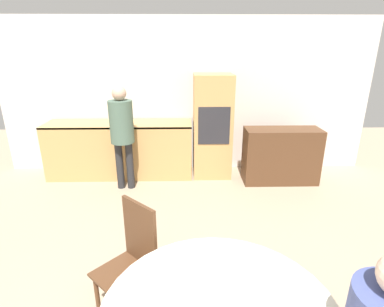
% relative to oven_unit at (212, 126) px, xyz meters
% --- Properties ---
extents(wall_back, '(6.37, 0.05, 2.60)m').
position_rel_oven_unit_xyz_m(wall_back, '(-0.44, 0.34, 0.44)').
color(wall_back, silver).
rests_on(wall_back, ground_plane).
extents(kitchen_counter, '(2.42, 0.60, 0.93)m').
position_rel_oven_unit_xyz_m(kitchen_counter, '(-1.56, -0.01, -0.38)').
color(kitchen_counter, tan).
rests_on(kitchen_counter, ground_plane).
extents(oven_unit, '(0.63, 0.59, 1.71)m').
position_rel_oven_unit_xyz_m(oven_unit, '(0.00, 0.00, 0.00)').
color(oven_unit, tan).
rests_on(oven_unit, ground_plane).
extents(sideboard, '(1.19, 0.45, 0.90)m').
position_rel_oven_unit_xyz_m(sideboard, '(1.10, -0.33, -0.41)').
color(sideboard, '#51331E').
rests_on(sideboard, ground_plane).
extents(chair_far_left, '(0.57, 0.57, 0.98)m').
position_rel_oven_unit_xyz_m(chair_far_left, '(-0.88, -2.88, -0.32)').
color(chair_far_left, '#51331E').
rests_on(chair_far_left, ground_plane).
extents(person_standing, '(0.35, 0.35, 1.59)m').
position_rel_oven_unit_xyz_m(person_standing, '(-1.40, -0.52, 0.12)').
color(person_standing, '#262628').
rests_on(person_standing, ground_plane).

